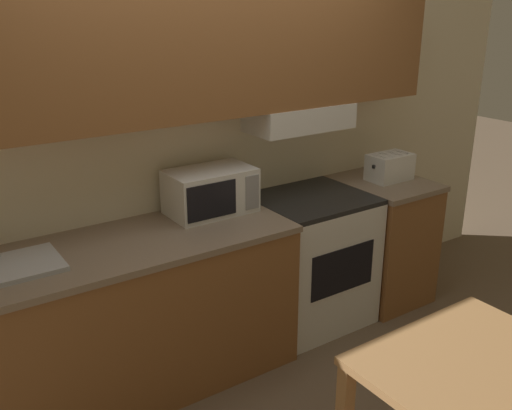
% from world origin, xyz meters
% --- Properties ---
extents(ground_plane, '(16.00, 16.00, 0.00)m').
position_xyz_m(ground_plane, '(0.00, 0.00, 0.00)').
color(ground_plane, brown).
extents(wall_back, '(5.57, 0.38, 2.55)m').
position_xyz_m(wall_back, '(0.02, -0.07, 1.53)').
color(wall_back, beige).
rests_on(wall_back, ground_plane).
extents(lower_counter_main, '(1.90, 0.69, 0.89)m').
position_xyz_m(lower_counter_main, '(-0.65, -0.34, 0.45)').
color(lower_counter_main, brown).
rests_on(lower_counter_main, ground_plane).
extents(lower_counter_right_stub, '(0.56, 0.69, 0.89)m').
position_xyz_m(lower_counter_right_stub, '(1.32, -0.34, 0.45)').
color(lower_counter_right_stub, brown).
rests_on(lower_counter_right_stub, ground_plane).
extents(stove_range, '(0.72, 0.65, 0.89)m').
position_xyz_m(stove_range, '(0.67, -0.32, 0.45)').
color(stove_range, silver).
rests_on(stove_range, ground_plane).
extents(microwave, '(0.51, 0.32, 0.27)m').
position_xyz_m(microwave, '(-0.01, -0.20, 1.03)').
color(microwave, silver).
rests_on(microwave, lower_counter_main).
extents(toaster, '(0.32, 0.20, 0.19)m').
position_xyz_m(toaster, '(1.36, -0.33, 0.99)').
color(toaster, silver).
rests_on(toaster, lower_counter_right_stub).
extents(sink_basin, '(0.52, 0.34, 0.26)m').
position_xyz_m(sink_basin, '(-1.21, -0.34, 0.91)').
color(sink_basin, '#B7BABF').
rests_on(sink_basin, lower_counter_main).
extents(dining_table, '(0.87, 0.79, 0.76)m').
position_xyz_m(dining_table, '(0.18, -1.98, 0.64)').
color(dining_table, '#B27F4C').
rests_on(dining_table, ground_plane).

